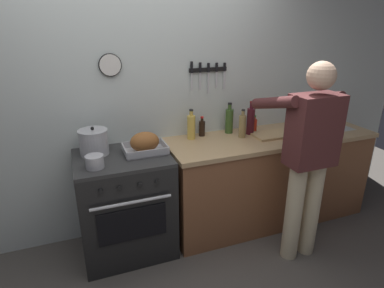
{
  "coord_description": "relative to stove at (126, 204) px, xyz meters",
  "views": [
    {
      "loc": [
        -0.54,
        -1.47,
        1.93
      ],
      "look_at": [
        0.34,
        0.85,
        0.98
      ],
      "focal_mm": 30.36,
      "sensor_mm": 36.0,
      "label": 1
    }
  ],
  "objects": [
    {
      "name": "saucepan",
      "position": [
        -0.22,
        -0.15,
        0.5
      ],
      "size": [
        0.14,
        0.14,
        0.1
      ],
      "color": "#B7B7BC",
      "rests_on": "stove"
    },
    {
      "name": "bottle_wine_red",
      "position": [
        1.25,
        0.11,
        0.58
      ],
      "size": [
        0.07,
        0.07,
        0.32
      ],
      "color": "#47141E",
      "rests_on": "counter_block"
    },
    {
      "name": "cutting_board",
      "position": [
        1.42,
        -0.01,
        0.46
      ],
      "size": [
        0.36,
        0.24,
        0.02
      ],
      "primitive_type": "cube",
      "color": "tan",
      "rests_on": "counter_block"
    },
    {
      "name": "person_cook",
      "position": [
        1.38,
        -0.58,
        0.5
      ],
      "size": [
        0.51,
        0.63,
        1.66
      ],
      "rotation": [
        0.0,
        0.0,
        1.69
      ],
      "color": "#C6B793",
      "rests_on": "ground"
    },
    {
      "name": "wall_back",
      "position": [
        0.22,
        0.36,
        0.85
      ],
      "size": [
        6.0,
        0.13,
        2.6
      ],
      "color": "silver",
      "rests_on": "ground"
    },
    {
      "name": "bottle_soy_sauce",
      "position": [
        0.8,
        0.23,
        0.53
      ],
      "size": [
        0.06,
        0.06,
        0.19
      ],
      "color": "black",
      "rests_on": "counter_block"
    },
    {
      "name": "roasting_pan",
      "position": [
        0.2,
        0.01,
        0.53
      ],
      "size": [
        0.35,
        0.26,
        0.18
      ],
      "color": "#B7B7BC",
      "rests_on": "stove"
    },
    {
      "name": "bottle_vinegar",
      "position": [
        1.13,
        0.06,
        0.56
      ],
      "size": [
        0.06,
        0.06,
        0.27
      ],
      "color": "#997F4C",
      "rests_on": "counter_block"
    },
    {
      "name": "counter_block",
      "position": [
        1.43,
        0.0,
        0.01
      ],
      "size": [
        2.03,
        0.65,
        0.9
      ],
      "color": "brown",
      "rests_on": "ground"
    },
    {
      "name": "stove",
      "position": [
        0.0,
        0.0,
        0.0
      ],
      "size": [
        0.76,
        0.67,
        0.9
      ],
      "color": "black",
      "rests_on": "ground"
    },
    {
      "name": "bottle_olive_oil",
      "position": [
        1.08,
        0.22,
        0.57
      ],
      "size": [
        0.08,
        0.08,
        0.3
      ],
      "color": "#385623",
      "rests_on": "counter_block"
    },
    {
      "name": "stock_pot",
      "position": [
        -0.2,
        0.12,
        0.55
      ],
      "size": [
        0.24,
        0.24,
        0.23
      ],
      "color": "#B7B7BC",
      "rests_on": "stove"
    },
    {
      "name": "bottle_cooking_oil",
      "position": [
        0.67,
        0.18,
        0.57
      ],
      "size": [
        0.07,
        0.07,
        0.28
      ],
      "color": "gold",
      "rests_on": "counter_block"
    },
    {
      "name": "bottle_hot_sauce",
      "position": [
        1.32,
        0.15,
        0.52
      ],
      "size": [
        0.05,
        0.05,
        0.17
      ],
      "color": "red",
      "rests_on": "counter_block"
    }
  ]
}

